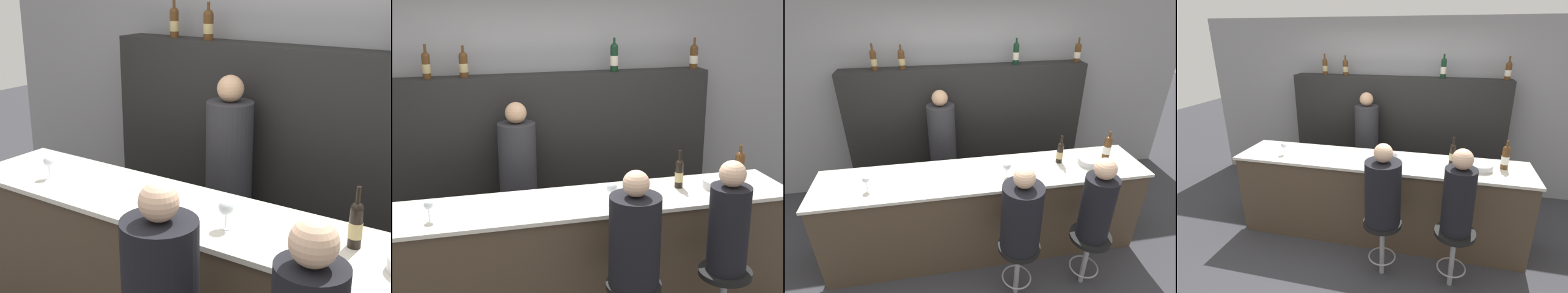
{
  "view_description": "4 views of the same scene",
  "coord_description": "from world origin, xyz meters",
  "views": [
    {
      "loc": [
        1.49,
        -2.01,
        2.25
      ],
      "look_at": [
        -0.09,
        0.36,
        1.36
      ],
      "focal_mm": 50.0,
      "sensor_mm": 36.0,
      "label": 1
    },
    {
      "loc": [
        -0.96,
        -3.43,
        2.54
      ],
      "look_at": [
        0.06,
        0.39,
        1.4
      ],
      "focal_mm": 50.0,
      "sensor_mm": 36.0,
      "label": 2
    },
    {
      "loc": [
        -0.51,
        -2.24,
        2.68
      ],
      "look_at": [
        -0.07,
        0.22,
        1.36
      ],
      "focal_mm": 28.0,
      "sensor_mm": 36.0,
      "label": 3
    },
    {
      "loc": [
        0.69,
        -2.84,
        2.34
      ],
      "look_at": [
        -0.09,
        0.4,
        1.12
      ],
      "focal_mm": 28.0,
      "sensor_mm": 36.0,
      "label": 4
    }
  ],
  "objects": [
    {
      "name": "ground_plane",
      "position": [
        0.0,
        0.0,
        0.0
      ],
      "size": [
        16.0,
        16.0,
        0.0
      ],
      "primitive_type": "plane",
      "color": "#333338"
    },
    {
      "name": "wall_back",
      "position": [
        0.0,
        1.81,
        1.3
      ],
      "size": [
        6.4,
        0.05,
        2.6
      ],
      "color": "gray",
      "rests_on": "ground_plane"
    },
    {
      "name": "bar_counter",
      "position": [
        0.0,
        0.31,
        0.5
      ],
      "size": [
        3.34,
        0.66,
        1.0
      ],
      "color": "#473828",
      "rests_on": "ground_plane"
    },
    {
      "name": "back_bar_cabinet",
      "position": [
        0.0,
        1.58,
        0.89
      ],
      "size": [
        3.13,
        0.28,
        1.78
      ],
      "color": "black",
      "rests_on": "ground_plane"
    },
    {
      "name": "wine_bottle_counter_0",
      "position": [
        0.81,
        0.38,
        1.12
      ],
      "size": [
        0.07,
        0.07,
        0.31
      ],
      "color": "black",
      "rests_on": "bar_counter"
    },
    {
      "name": "wine_bottle_counter_1",
      "position": [
        1.36,
        0.38,
        1.13
      ],
      "size": [
        0.08,
        0.08,
        0.31
      ],
      "color": "#4C2D14",
      "rests_on": "bar_counter"
    },
    {
      "name": "wine_bottle_backbar_0",
      "position": [
        -1.11,
        1.58,
        1.9
      ],
      "size": [
        0.07,
        0.07,
        0.31
      ],
      "color": "#4C2D14",
      "rests_on": "back_bar_cabinet"
    },
    {
      "name": "wine_bottle_backbar_1",
      "position": [
        -0.78,
        1.58,
        1.9
      ],
      "size": [
        0.08,
        0.08,
        0.29
      ],
      "color": "#4C2D14",
      "rests_on": "back_bar_cabinet"
    },
    {
      "name": "wine_bottle_backbar_2",
      "position": [
        0.63,
        1.58,
        1.92
      ],
      "size": [
        0.08,
        0.08,
        0.32
      ],
      "color": "black",
      "rests_on": "back_bar_cabinet"
    },
    {
      "name": "wine_bottle_backbar_3",
      "position": [
        1.47,
        1.58,
        1.9
      ],
      "size": [
        0.08,
        0.08,
        0.31
      ],
      "color": "#4C2D14",
      "rests_on": "back_bar_cabinet"
    },
    {
      "name": "wine_glass_0",
      "position": [
        -1.13,
        0.22,
        1.11
      ],
      "size": [
        0.07,
        0.07,
        0.15
      ],
      "color": "silver",
      "rests_on": "bar_counter"
    },
    {
      "name": "wine_glass_1",
      "position": [
        0.2,
        0.22,
        1.11
      ],
      "size": [
        0.08,
        0.08,
        0.16
      ],
      "color": "silver",
      "rests_on": "bar_counter"
    },
    {
      "name": "metal_bowl",
      "position": [
        1.11,
        0.29,
        1.03
      ],
      "size": [
        0.24,
        0.24,
        0.07
      ],
      "color": "#B7B7BC",
      "rests_on": "bar_counter"
    },
    {
      "name": "bar_stool_left",
      "position": [
        0.19,
        -0.33,
        0.49
      ],
      "size": [
        0.38,
        0.38,
        0.63
      ],
      "color": "gray",
      "rests_on": "ground_plane"
    },
    {
      "name": "guest_seated_left",
      "position": [
        0.19,
        -0.33,
        0.97
      ],
      "size": [
        0.35,
        0.35,
        0.81
      ],
      "color": "black",
      "rests_on": "bar_stool_left"
    },
    {
      "name": "bar_stool_right",
      "position": [
        0.88,
        -0.33,
        0.49
      ],
      "size": [
        0.38,
        0.38,
        0.63
      ],
      "color": "gray",
      "rests_on": "ground_plane"
    },
    {
      "name": "guest_seated_right",
      "position": [
        0.88,
        -0.33,
        0.99
      ],
      "size": [
        0.28,
        0.28,
        0.81
      ],
      "color": "black",
      "rests_on": "bar_stool_right"
    },
    {
      "name": "bartender",
      "position": [
        -0.37,
        1.23,
        0.74
      ],
      "size": [
        0.34,
        0.34,
        1.6
      ],
      "color": "#28282D",
      "rests_on": "ground_plane"
    }
  ]
}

